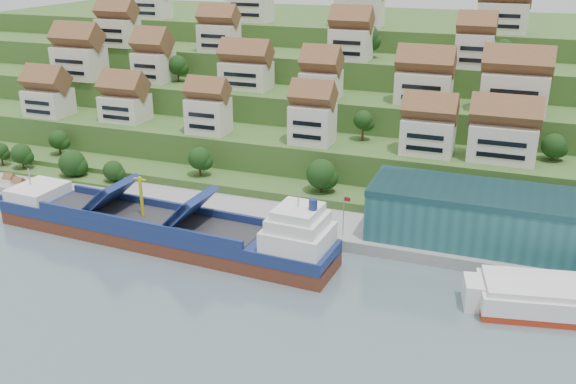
% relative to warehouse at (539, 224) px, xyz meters
% --- Properties ---
extents(ground, '(300.00, 300.00, 0.00)m').
position_rel_warehouse_xyz_m(ground, '(-52.00, -17.00, -7.20)').
color(ground, slate).
rests_on(ground, ground).
extents(quay, '(180.00, 14.00, 2.20)m').
position_rel_warehouse_xyz_m(quay, '(-32.00, -2.00, -6.10)').
color(quay, gray).
rests_on(quay, ground).
extents(pebble_beach, '(45.00, 20.00, 1.00)m').
position_rel_warehouse_xyz_m(pebble_beach, '(-110.00, -5.00, -6.70)').
color(pebble_beach, gray).
rests_on(pebble_beach, ground).
extents(hillside, '(260.00, 128.00, 31.00)m').
position_rel_warehouse_xyz_m(hillside, '(-52.00, 86.55, 3.46)').
color(hillside, '#2D4C1E').
rests_on(hillside, ground).
extents(hillside_village, '(155.14, 62.22, 28.87)m').
position_rel_warehouse_xyz_m(hillside_village, '(-49.88, 43.43, 17.02)').
color(hillside_village, beige).
rests_on(hillside_village, ground).
extents(hillside_trees, '(129.30, 62.69, 31.09)m').
position_rel_warehouse_xyz_m(hillside_trees, '(-63.82, 27.69, 9.40)').
color(hillside_trees, '#193A13').
rests_on(hillside_trees, ground).
extents(warehouse, '(60.00, 15.00, 10.00)m').
position_rel_warehouse_xyz_m(warehouse, '(0.00, 0.00, 0.00)').
color(warehouse, '#235A5F').
rests_on(warehouse, quay).
extents(flagpole, '(1.28, 0.16, 8.00)m').
position_rel_warehouse_xyz_m(flagpole, '(-33.89, -7.00, -0.32)').
color(flagpole, gray).
rests_on(flagpole, quay).
extents(beach_huts, '(14.40, 3.70, 2.20)m').
position_rel_warehouse_xyz_m(beach_huts, '(-112.00, -6.25, -5.10)').
color(beach_huts, white).
rests_on(beach_huts, pebble_beach).
extents(cargo_ship, '(70.19, 14.82, 15.35)m').
position_rel_warehouse_xyz_m(cargo_ship, '(-65.26, -17.60, -4.20)').
color(cargo_ship, '#59291B').
rests_on(cargo_ship, ground).
extents(second_ship, '(29.03, 15.34, 8.00)m').
position_rel_warehouse_xyz_m(second_ship, '(5.96, -16.96, -4.79)').
color(second_ship, maroon).
rests_on(second_ship, ground).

